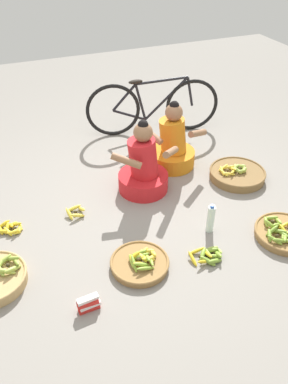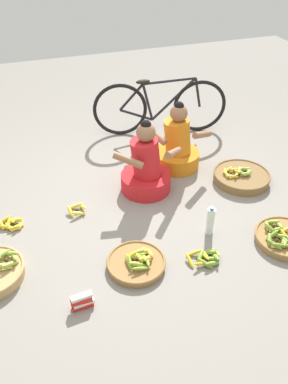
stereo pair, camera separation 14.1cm
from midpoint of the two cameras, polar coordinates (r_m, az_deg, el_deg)
The scene contains 12 objects.
ground_plane at distance 3.87m, azimuth -2.16°, elevation -2.56°, with size 10.00×10.00×0.00m, color gray.
vendor_woman_front at distance 4.00m, azimuth -1.11°, elevation 3.40°, with size 0.75×0.52×0.79m.
vendor_woman_behind at distance 4.42m, azimuth 3.23°, elevation 6.72°, with size 0.72×0.54×0.78m.
bicycle_leaning at distance 5.08m, azimuth 0.47°, elevation 12.31°, with size 1.67×0.42×0.73m.
banana_basket_front_center at distance 4.38m, azimuth 12.52°, elevation 2.60°, with size 0.61×0.61×0.16m.
banana_basket_mid_right at distance 3.29m, azimuth -1.84°, elevation -10.26°, with size 0.49×0.49×0.13m.
banana_basket_near_vendor at distance 3.74m, azimuth 18.72°, elevation -5.68°, with size 0.54×0.54×0.14m.
loose_bananas_back_center at distance 3.39m, azimuth 8.21°, elevation -9.14°, with size 0.29×0.24×0.10m.
loose_bananas_back_right at distance 3.86m, azimuth -10.97°, elevation -2.84°, with size 0.19×0.18×0.09m.
loose_bananas_mid_left at distance 3.84m, azimuth -19.94°, elevation -5.01°, with size 0.24×0.21×0.08m.
water_bottle at distance 3.58m, azimuth 8.58°, elevation -3.91°, with size 0.07×0.07×0.30m.
packet_carton_stack at distance 3.03m, azimuth -9.45°, elevation -15.79°, with size 0.18×0.07×0.12m.
Camera 1 is at (-1.06, -2.82, 2.43)m, focal length 36.60 mm.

